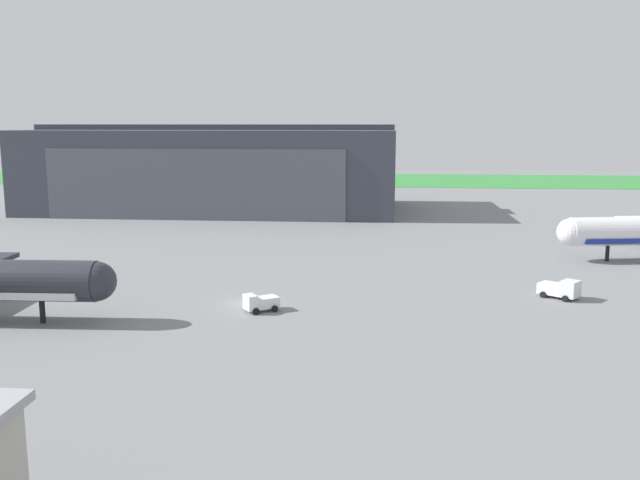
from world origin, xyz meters
The scene contains 5 objects.
ground_plane centered at (0.00, 0.00, 0.00)m, with size 440.00×440.00×0.00m, color slate.
grass_field_strip centered at (0.00, 167.68, 0.04)m, with size 440.00×56.00×0.08m, color #37883E.
maintenance_hangar centered at (-23.38, 82.92, 9.34)m, with size 82.38×38.72×19.59m.
fuel_bowser centered at (35.83, 5.48, 1.11)m, with size 4.80×4.44×2.25m.
baggage_tug centered at (2.29, -3.09, 0.97)m, with size 4.00×3.53×1.96m.
Camera 1 is at (14.98, -72.85, 20.05)m, focal length 38.13 mm.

